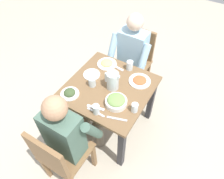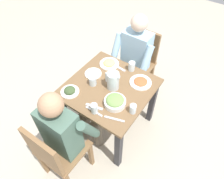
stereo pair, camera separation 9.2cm
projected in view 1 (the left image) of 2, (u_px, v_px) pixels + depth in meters
name	position (u px, v px, depth m)	size (l,w,h in m)	color
ground_plane	(110.00, 125.00, 2.66)	(8.00, 8.00, 0.00)	#B7AD99
dining_table	(109.00, 95.00, 2.23)	(0.82, 0.82, 0.70)	brown
chair_near	(136.00, 58.00, 2.75)	(0.40, 0.40, 0.87)	olive
chair_far	(59.00, 156.00, 1.87)	(0.40, 0.40, 0.87)	olive
diner_near	(129.00, 58.00, 2.53)	(0.48, 0.53, 1.17)	#9EC6E0
diner_far	(72.00, 130.00, 1.88)	(0.48, 0.53, 1.17)	#4C6B5B
water_pitcher	(113.00, 81.00, 2.06)	(0.16, 0.12, 0.19)	silver
salad_bowl	(116.00, 101.00, 1.96)	(0.21, 0.21, 0.09)	white
plate_rice_curry	(140.00, 81.00, 2.17)	(0.22, 0.22, 0.04)	white
plate_yoghurt	(92.00, 74.00, 2.24)	(0.18, 0.18, 0.04)	white
plate_dolmas	(70.00, 93.00, 2.05)	(0.18, 0.18, 0.06)	white
plate_fries	(107.00, 63.00, 2.34)	(0.21, 0.21, 0.05)	white
water_glass_by_pitcher	(135.00, 108.00, 1.90)	(0.06, 0.06, 0.09)	silver
water_glass_far_right	(96.00, 109.00, 1.89)	(0.06, 0.06, 0.10)	silver
water_glass_near_right	(130.00, 65.00, 2.27)	(0.07, 0.07, 0.10)	silver
water_glass_center	(92.00, 82.00, 2.11)	(0.08, 0.08, 0.10)	silver
fork_near	(96.00, 108.00, 1.96)	(0.17, 0.03, 0.01)	silver
knife_near	(96.00, 112.00, 1.92)	(0.18, 0.02, 0.01)	silver
fork_far	(117.00, 67.00, 2.32)	(0.17, 0.03, 0.01)	silver
knife_far	(117.00, 119.00, 1.88)	(0.18, 0.02, 0.01)	silver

